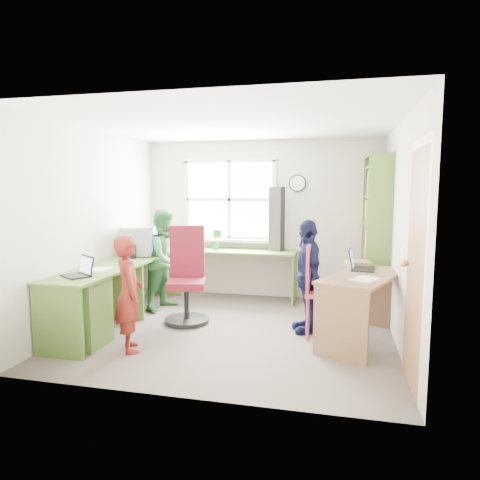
{
  "coord_description": "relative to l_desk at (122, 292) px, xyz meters",
  "views": [
    {
      "loc": [
        1.16,
        -4.77,
        1.67
      ],
      "look_at": [
        0.0,
        0.25,
        1.05
      ],
      "focal_mm": 32.0,
      "sensor_mm": 36.0,
      "label": 1
    }
  ],
  "objects": [
    {
      "name": "person_green",
      "position": [
        0.15,
        0.99,
        0.24
      ],
      "size": [
        0.7,
        0.8,
        1.39
      ],
      "primitive_type": "imported",
      "rotation": [
        0.0,
        0.0,
        1.27
      ],
      "color": "#317B3B",
      "rests_on": "ground"
    },
    {
      "name": "paper_b",
      "position": [
        2.75,
        -0.01,
        0.29
      ],
      "size": [
        0.34,
        0.37,
        0.0
      ],
      "rotation": [
        0.0,
        0.0,
        -0.54
      ],
      "color": "silver",
      "rests_on": "right_desk"
    },
    {
      "name": "person_navy",
      "position": [
        2.13,
        0.45,
        0.2
      ],
      "size": [
        0.54,
        0.83,
        1.32
      ],
      "primitive_type": "imported",
      "rotation": [
        0.0,
        0.0,
        -1.27
      ],
      "color": "#111638",
      "rests_on": "ground"
    },
    {
      "name": "room",
      "position": [
        1.32,
        0.38,
        0.76
      ],
      "size": [
        3.64,
        3.44,
        2.44
      ],
      "color": "#4E453D",
      "rests_on": "ground"
    },
    {
      "name": "game_box",
      "position": [
        2.72,
        0.78,
        0.32
      ],
      "size": [
        0.34,
        0.34,
        0.05
      ],
      "rotation": [
        0.0,
        0.0,
        0.28
      ],
      "color": "red",
      "rests_on": "right_desk"
    },
    {
      "name": "speaker_b",
      "position": [
        -0.21,
        1.11,
        0.39
      ],
      "size": [
        0.11,
        0.11,
        0.19
      ],
      "rotation": [
        0.0,
        0.0,
        -0.2
      ],
      "color": "black",
      "rests_on": "l_desk"
    },
    {
      "name": "right_desk",
      "position": [
        2.75,
        0.23,
        0.09
      ],
      "size": [
        1.05,
        1.43,
        0.75
      ],
      "rotation": [
        0.0,
        0.0,
        -0.39
      ],
      "color": "brown",
      "rests_on": "ground"
    },
    {
      "name": "potted_plant",
      "position": [
        0.67,
        1.72,
        0.45
      ],
      "size": [
        0.2,
        0.17,
        0.31
      ],
      "primitive_type": "imported",
      "rotation": [
        0.0,
        0.0,
        -0.21
      ],
      "color": "#2A6A2B",
      "rests_on": "l_desk"
    },
    {
      "name": "swivel_chair",
      "position": [
        0.62,
        0.51,
        0.06
      ],
      "size": [
        0.68,
        0.68,
        1.2
      ],
      "rotation": [
        0.0,
        0.0,
        0.26
      ],
      "color": "black",
      "rests_on": "ground"
    },
    {
      "name": "person_red",
      "position": [
        0.39,
        -0.57,
        0.14
      ],
      "size": [
        0.48,
        0.52,
        1.2
      ],
      "primitive_type": "imported",
      "rotation": [
        0.0,
        0.0,
        2.15
      ],
      "color": "maroon",
      "rests_on": "ground"
    },
    {
      "name": "laptop_left",
      "position": [
        -0.19,
        -0.53,
        0.34
      ],
      "size": [
        0.4,
        0.38,
        0.21
      ],
      "rotation": [
        0.0,
        0.0,
        -0.59
      ],
      "color": "black",
      "rests_on": "l_desk"
    },
    {
      "name": "speaker_a",
      "position": [
        -0.19,
        0.62,
        0.38
      ],
      "size": [
        0.1,
        0.1,
        0.18
      ],
      "rotation": [
        0.0,
        0.0,
        0.08
      ],
      "color": "black",
      "rests_on": "l_desk"
    },
    {
      "name": "laptop_right",
      "position": [
        2.7,
        0.53,
        0.35
      ],
      "size": [
        0.32,
        0.37,
        0.24
      ],
      "rotation": [
        0.0,
        0.0,
        1.49
      ],
      "color": "black",
      "rests_on": "right_desk"
    },
    {
      "name": "bookshelf",
      "position": [
        2.96,
        1.47,
        0.55
      ],
      "size": [
        0.3,
        1.02,
        2.1
      ],
      "color": "#577E32",
      "rests_on": "ground"
    },
    {
      "name": "l_desk",
      "position": [
        0.0,
        0.0,
        0.0
      ],
      "size": [
        2.38,
        2.95,
        0.75
      ],
      "color": "#577E32",
      "rests_on": "ground"
    },
    {
      "name": "paper_a",
      "position": [
        -0.19,
        -0.14,
        0.3
      ],
      "size": [
        0.25,
        0.32,
        0.0
      ],
      "rotation": [
        0.0,
        0.0,
        0.17
      ],
      "color": "silver",
      "rests_on": "l_desk"
    },
    {
      "name": "cd_tower",
      "position": [
        1.58,
        1.78,
        0.77
      ],
      "size": [
        0.23,
        0.21,
        0.95
      ],
      "rotation": [
        0.0,
        0.0,
        -0.27
      ],
      "color": "black",
      "rests_on": "l_desk"
    },
    {
      "name": "crt_monitor",
      "position": [
        -0.2,
        0.88,
        0.5
      ],
      "size": [
        0.47,
        0.44,
        0.4
      ],
      "rotation": [
        0.0,
        0.0,
        0.21
      ],
      "color": "#9E9EA2",
      "rests_on": "l_desk"
    },
    {
      "name": "wooden_chair",
      "position": [
        2.29,
        0.33,
        0.11
      ],
      "size": [
        0.48,
        0.48,
        1.05
      ],
      "rotation": [
        0.0,
        0.0,
        -0.05
      ],
      "color": "#B83D58",
      "rests_on": "ground"
    }
  ]
}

